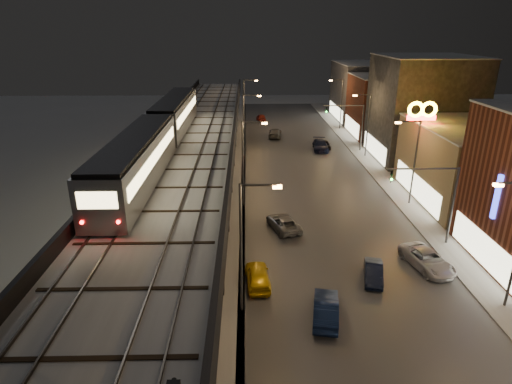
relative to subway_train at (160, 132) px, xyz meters
name	(u,v)px	position (x,y,z in m)	size (l,w,h in m)	color
road_surface	(315,191)	(16.00, 5.75, -8.37)	(17.00, 120.00, 0.06)	#46474D
sidewalk_right	(401,190)	(26.00, 5.75, -8.33)	(4.00, 120.00, 0.14)	#9FA1A8
under_viaduct_pavement	(197,192)	(2.50, 5.75, -8.37)	(11.00, 120.00, 0.06)	#9FA1A8
elevated_viaduct	(191,152)	(2.50, 2.59, -2.78)	(9.00, 100.00, 6.30)	black
viaduct_trackbed	(191,145)	(2.49, 2.72, -2.01)	(8.40, 100.00, 0.32)	#B2B7C1
viaduct_parapet_streetside	(233,140)	(6.85, 2.75, -1.55)	(0.30, 100.00, 1.10)	black
viaduct_parapet_far	(148,141)	(-1.85, 2.75, -1.55)	(0.30, 100.00, 1.10)	black
building_c	(476,164)	(32.49, 2.75, -4.32)	(12.20, 15.20, 8.16)	#7B6C4E
building_d	(422,109)	(32.49, 18.75, -1.32)	(12.20, 13.20, 14.16)	#313235
building_e	(389,106)	(32.49, 32.75, -3.32)	(12.20, 12.20, 10.16)	#5D2C1F
building_f	(367,92)	(32.49, 46.75, -2.82)	(12.20, 16.20, 11.16)	#47464B
streetlight_left_1	(245,240)	(8.07, -16.25, -3.16)	(2.57, 0.28, 9.00)	#38383A
streetlight_left_2	(245,158)	(8.07, 1.75, -3.16)	(2.57, 0.28, 9.00)	#38383A
streetlight_right_2	(413,157)	(25.23, 1.75, -3.16)	(2.56, 0.28, 9.00)	#38383A
streetlight_left_3	(245,121)	(8.07, 19.75, -3.16)	(2.57, 0.28, 9.00)	#38383A
streetlight_right_3	(366,121)	(25.23, 19.75, -3.16)	(2.56, 0.28, 9.00)	#38383A
streetlight_left_4	(245,101)	(8.07, 37.75, -3.16)	(2.57, 0.28, 9.00)	#38383A
streetlight_right_4	(340,101)	(25.23, 37.75, -3.16)	(2.56, 0.28, 9.00)	#38383A
traffic_light_rig_a	(440,196)	(24.34, -7.26, -3.90)	(6.10, 0.34, 7.00)	#38383A
traffic_light_rig_b	(355,122)	(24.34, 22.74, -3.90)	(6.10, 0.34, 7.00)	#38383A
subway_train	(160,132)	(0.00, 0.00, 0.00)	(3.00, 36.50, 3.58)	gray
car_taxi	(258,276)	(8.94, -13.22, -7.69)	(1.68, 4.19, 1.43)	gold
car_near_white	(326,309)	(13.20, -17.24, -7.67)	(1.55, 4.45, 1.47)	#0D1A3F
car_mid_silver	(283,223)	(11.57, -4.15, -7.75)	(2.15, 4.66, 1.30)	gray
car_mid_dark	(275,133)	(13.08, 31.63, -7.67)	(2.04, 5.02, 1.46)	#4E4F4F
car_far_white	(261,118)	(11.17, 45.02, -7.69)	(1.67, 4.15, 1.41)	maroon
car_onc_silver	(373,273)	(17.53, -12.82, -7.79)	(1.29, 3.69, 1.22)	black
car_onc_dark	(427,260)	(22.18, -11.20, -7.69)	(2.34, 5.08, 1.41)	silver
car_onc_white	(320,146)	(19.48, 23.10, -7.63)	(2.15, 5.29, 1.54)	#111833
car_onc_red	(325,145)	(20.32, 24.12, -7.76)	(1.52, 3.77, 1.28)	black
sign_mcdonalds	(421,120)	(26.50, 4.05, 0.21)	(3.10, 0.38, 10.50)	#38383A
sign_carwash	(503,205)	(27.00, -11.49, -2.94)	(1.50, 0.35, 7.79)	#38383A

